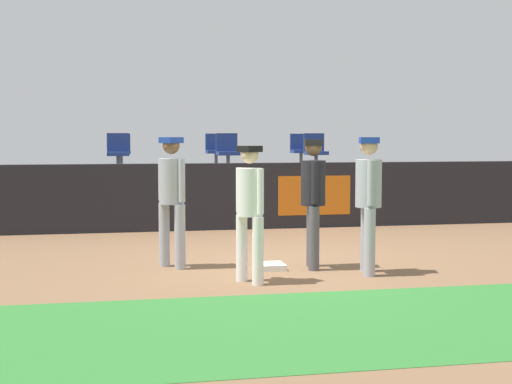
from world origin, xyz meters
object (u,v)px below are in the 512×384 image
(seat_front_center, at_px, (228,150))
(seat_back_left, at_px, (121,149))
(player_fielder_home, at_px, (249,204))
(seat_back_right, at_px, (300,148))
(player_coach_visitor, at_px, (368,195))
(first_base, at_px, (270,266))
(seat_back_center, at_px, (216,149))
(player_umpire, at_px, (313,194))
(seat_front_right, at_px, (315,150))
(seat_front_left, at_px, (118,150))
(player_runner_visitor, at_px, (172,192))

(seat_front_center, height_order, seat_back_left, same)
(player_fielder_home, relative_size, seat_back_right, 2.05)
(player_fielder_home, xyz_separation_m, player_coach_visitor, (1.66, 0.27, 0.07))
(player_coach_visitor, bearing_deg, first_base, -103.21)
(first_base, xyz_separation_m, seat_back_center, (0.28, 7.58, 1.51))
(player_coach_visitor, distance_m, seat_back_center, 8.23)
(player_fielder_home, relative_size, player_umpire, 0.96)
(first_base, height_order, player_umpire, player_umpire)
(seat_back_left, bearing_deg, seat_front_right, -22.90)
(seat_back_right, bearing_deg, seat_back_left, -180.00)
(player_fielder_home, relative_size, seat_back_center, 2.05)
(seat_front_right, bearing_deg, player_fielder_home, -112.33)
(player_fielder_home, bearing_deg, seat_back_right, 130.79)
(player_umpire, bearing_deg, seat_back_left, -150.98)
(seat_front_left, height_order, seat_back_center, same)
(first_base, relative_size, player_coach_visitor, 0.22)
(seat_front_right, xyz_separation_m, seat_back_left, (-4.26, 1.80, -0.00))
(seat_back_center, relative_size, seat_front_center, 1.00)
(seat_front_right, bearing_deg, player_umpire, -106.04)
(player_coach_visitor, xyz_separation_m, player_umpire, (-0.61, 0.54, -0.02))
(seat_front_right, relative_size, seat_back_left, 1.00)
(player_fielder_home, xyz_separation_m, seat_front_right, (2.72, 6.63, 0.55))
(seat_front_left, xyz_separation_m, seat_back_center, (2.33, 1.80, 0.00))
(first_base, relative_size, seat_back_left, 0.48)
(player_runner_visitor, xyz_separation_m, player_coach_visitor, (2.54, -0.96, 0.00))
(seat_front_left, relative_size, seat_back_right, 1.00)
(first_base, distance_m, player_runner_visitor, 1.71)
(seat_front_left, xyz_separation_m, seat_back_left, (0.07, 1.80, -0.00))
(seat_front_center, bearing_deg, player_runner_visitor, -106.67)
(player_runner_visitor, distance_m, player_coach_visitor, 2.71)
(player_fielder_home, bearing_deg, seat_back_left, 159.80)
(first_base, distance_m, seat_front_left, 6.31)
(seat_back_left, bearing_deg, seat_back_right, 0.00)
(seat_back_center, relative_size, seat_back_right, 1.00)
(first_base, relative_size, player_umpire, 0.22)
(seat_front_right, bearing_deg, seat_front_left, -180.00)
(player_coach_visitor, distance_m, seat_back_right, 8.26)
(player_runner_visitor, relative_size, seat_front_right, 2.18)
(seat_back_left, distance_m, seat_back_right, 4.39)
(seat_front_left, distance_m, seat_front_center, 2.35)
(seat_back_left, xyz_separation_m, seat_back_right, (4.39, 0.00, 0.00))
(player_runner_visitor, relative_size, seat_front_center, 2.18)
(seat_back_left, bearing_deg, seat_front_left, -92.16)
(player_fielder_home, height_order, seat_front_right, seat_front_right)
(player_umpire, distance_m, seat_back_right, 7.84)
(seat_front_left, relative_size, seat_front_right, 1.00)
(player_coach_visitor, bearing_deg, player_runner_visitor, -98.46)
(player_runner_visitor, xyz_separation_m, seat_front_right, (3.60, 5.40, 0.49))
(player_runner_visitor, bearing_deg, player_umpire, 40.20)
(first_base, height_order, seat_back_right, seat_back_right)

